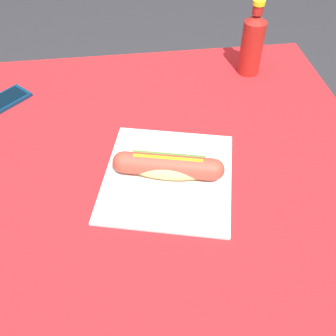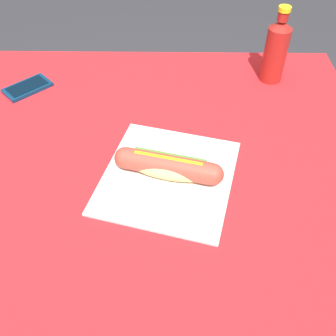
{
  "view_description": "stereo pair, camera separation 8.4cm",
  "coord_description": "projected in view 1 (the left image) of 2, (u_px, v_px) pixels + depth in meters",
  "views": [
    {
      "loc": [
        -0.02,
        -0.62,
        1.41
      ],
      "look_at": [
        0.06,
        -0.04,
        0.8
      ],
      "focal_mm": 41.32,
      "sensor_mm": 36.0,
      "label": 1
    },
    {
      "loc": [
        0.06,
        -0.63,
        1.41
      ],
      "look_at": [
        0.06,
        -0.04,
        0.8
      ],
      "focal_mm": 41.32,
      "sensor_mm": 36.0,
      "label": 2
    }
  ],
  "objects": [
    {
      "name": "soda_bottle",
      "position": [
        252.0,
        43.0,
        1.1
      ],
      "size": [
        0.06,
        0.06,
        0.21
      ],
      "color": "maroon",
      "rests_on": "dining_table"
    },
    {
      "name": "paper_wrapper",
      "position": [
        168.0,
        176.0,
        0.86
      ],
      "size": [
        0.35,
        0.36,
        0.01
      ],
      "primitive_type": "cube",
      "rotation": [
        0.0,
        0.0,
        -0.25
      ],
      "color": "silver",
      "rests_on": "dining_table"
    },
    {
      "name": "hot_dog",
      "position": [
        168.0,
        166.0,
        0.84
      ],
      "size": [
        0.24,
        0.1,
        0.06
      ],
      "color": "#E5BC75",
      "rests_on": "paper_wrapper"
    },
    {
      "name": "ground_plane",
      "position": [
        152.0,
        311.0,
        1.44
      ],
      "size": [
        6.0,
        6.0,
        0.0
      ],
      "primitive_type": "plane",
      "color": "#2D2D33",
      "rests_on": "ground"
    },
    {
      "name": "cell_phone",
      "position": [
        5.0,
        100.0,
        1.05
      ],
      "size": [
        0.14,
        0.14,
        0.01
      ],
      "color": "#0A2D4C",
      "rests_on": "dining_table"
    },
    {
      "name": "dining_table",
      "position": [
        144.0,
        202.0,
        0.98
      ],
      "size": [
        1.11,
        1.01,
        0.77
      ],
      "color": "brown",
      "rests_on": "ground"
    }
  ]
}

